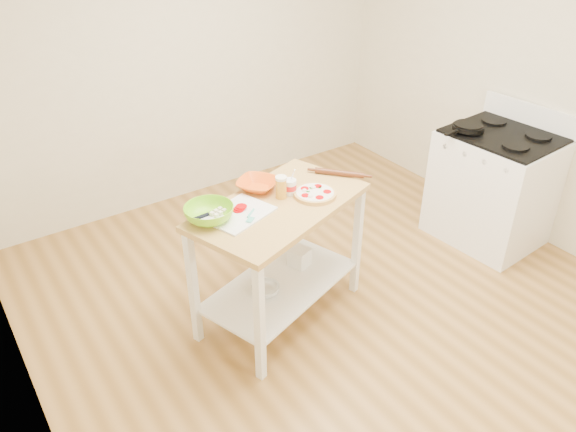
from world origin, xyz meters
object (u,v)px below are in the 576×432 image
Objects in this scene: pizza at (315,193)px; shelf_glass_bowl at (266,290)px; gas_stove at (493,187)px; cutting_board at (238,213)px; knife at (208,214)px; spatula at (250,216)px; skillet at (468,127)px; green_bowl at (209,213)px; yogurt_tub at (290,187)px; shelf_bin at (300,257)px; orange_bowl at (257,185)px; beer_pint at (281,187)px; rolling_pin at (339,173)px; prep_island at (280,237)px.

pizza is 1.45× the size of shelf_glass_bowl.
gas_stove reaches higher than cutting_board.
gas_stove reaches higher than knife.
spatula is at bearing -42.78° from knife.
skillet is 3.05× the size of spatula.
green_bowl is (-0.70, 0.12, 0.03)m from pizza.
yogurt_tub is (0.37, 0.12, 0.03)m from spatula.
gas_stove reaches higher than shelf_bin.
gas_stove is at bearing -11.19° from orange_bowl.
yogurt_tub is (0.07, 0.01, -0.02)m from beer_pint.
pizza is at bearing -48.19° from orange_bowl.
skillet is 1.45× the size of knife.
skillet is at bearing -33.84° from spatula.
skillet reaches higher than shelf_glass_bowl.
skillet is 2.98× the size of shelf_bin.
beer_pint is (0.50, -0.06, 0.06)m from knife.
knife is at bearing 179.16° from shelf_bin.
orange_bowl is 0.76× the size of rolling_pin.
pizza is at bearing -28.71° from beer_pint.
shelf_glass_bowl is (-2.15, 0.13, -0.18)m from gas_stove.
yogurt_tub reaches higher than shelf_glass_bowl.
rolling_pin is 1.78× the size of shelf_glass_bowl.
pizza reaches higher than prep_island.
green_bowl is 0.51m from beer_pint.
cutting_board is 0.84m from rolling_pin.
shelf_bin is (0.52, 0.07, -0.58)m from cutting_board.
shelf_glass_bowl is 1.46× the size of shelf_bin.
rolling_pin is (0.84, 0.05, 0.01)m from cutting_board.
yogurt_tub is 0.53× the size of rolling_pin.
yogurt_tub reaches higher than beer_pint.
skillet is 1.76m from beer_pint.
rolling_pin is at bearing 177.43° from skillet.
prep_island is at bearing 11.52° from shelf_glass_bowl.
orange_bowl is (0.23, 0.29, 0.02)m from spatula.
knife reaches higher than prep_island.
pizza is 1.07× the size of orange_bowl.
skillet is 1.14× the size of rolling_pin.
skillet reaches higher than spatula.
rolling_pin is (1.01, 0.01, -0.03)m from green_bowl.
rolling_pin is (0.31, 0.13, 0.00)m from pizza.
prep_island is 10.00× the size of shelf_bin.
green_bowl is at bearing -177.37° from shelf_bin.
shelf_bin is (0.38, 0.14, 0.04)m from shelf_glass_bowl.
pizza is at bearing -9.61° from green_bowl.
spatula is at bearing -82.59° from cutting_board.
yogurt_tub reaches higher than green_bowl.
knife is at bearing 169.83° from gas_stove.
prep_island is 0.34m from beer_pint.
beer_pint reaches higher than prep_island.
green_bowl is (-0.21, 0.12, 0.03)m from spatula.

